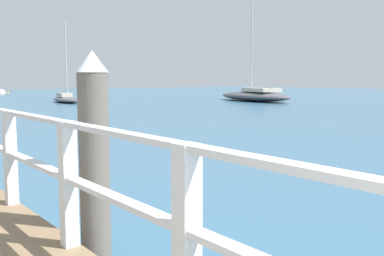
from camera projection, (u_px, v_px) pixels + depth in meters
The scene contains 3 objects.
dock_piling_near at pixel (94, 161), 4.07m from camera, with size 0.29×0.29×2.04m.
boat_0 at pixel (254, 96), 36.11m from camera, with size 5.02×9.23×9.99m.
boat_2 at pixel (66, 99), 33.76m from camera, with size 2.01×4.86×6.18m.
Camera 1 is at (-0.10, 0.57, 1.78)m, focal length 41.27 mm.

